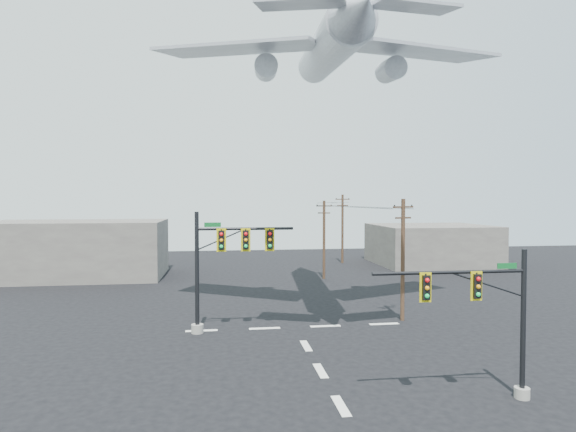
{
  "coord_description": "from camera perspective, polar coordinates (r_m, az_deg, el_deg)",
  "views": [
    {
      "loc": [
        -4.74,
        -18.58,
        8.32
      ],
      "look_at": [
        -1.45,
        5.0,
        7.49
      ],
      "focal_mm": 30.0,
      "sensor_mm": 36.0,
      "label": 1
    }
  ],
  "objects": [
    {
      "name": "ground",
      "position": [
        20.9,
        6.28,
        -21.48
      ],
      "size": [
        120.0,
        120.0,
        0.0
      ],
      "primitive_type": "plane",
      "color": "black",
      "rests_on": "ground"
    },
    {
      "name": "lane_markings",
      "position": [
        25.75,
        3.24,
        -16.83
      ],
      "size": [
        14.0,
        21.2,
        0.01
      ],
      "color": "silver",
      "rests_on": "ground"
    },
    {
      "name": "signal_mast_near",
      "position": [
        21.85,
        22.96,
        -11.18
      ],
      "size": [
        6.84,
        0.69,
        6.26
      ],
      "color": "gray",
      "rests_on": "ground"
    },
    {
      "name": "signal_mast_far",
      "position": [
        30.32,
        -7.92,
        -5.77
      ],
      "size": [
        6.39,
        0.83,
        7.55
      ],
      "color": "gray",
      "rests_on": "ground"
    },
    {
      "name": "utility_pole_a",
      "position": [
        33.9,
        13.45,
        -4.75
      ],
      "size": [
        1.62,
        0.63,
        8.35
      ],
      "rotation": [
        0.0,
        0.0,
        0.32
      ],
      "color": "#452D1D",
      "rests_on": "ground"
    },
    {
      "name": "utility_pole_b",
      "position": [
        50.31,
        4.29,
        -2.61
      ],
      "size": [
        1.61,
        0.6,
        8.18
      ],
      "rotation": [
        0.0,
        0.0,
        -0.31
      ],
      "color": "#452D1D",
      "rests_on": "ground"
    },
    {
      "name": "utility_pole_c",
      "position": [
        62.98,
        6.47,
        -1.33
      ],
      "size": [
        1.81,
        0.48,
        8.93
      ],
      "rotation": [
        0.0,
        0.0,
        -0.2
      ],
      "color": "#452D1D",
      "rests_on": "ground"
    },
    {
      "name": "power_lines",
      "position": [
        47.97,
        6.77,
        1.33
      ],
      "size": [
        6.6,
        29.56,
        0.29
      ],
      "color": "black"
    },
    {
      "name": "airliner",
      "position": [
        36.28,
        4.81,
        19.01
      ],
      "size": [
        24.82,
        26.18,
        6.86
      ],
      "rotation": [
        0.0,
        -0.13,
        1.49
      ],
      "color": "silver"
    },
    {
      "name": "building_left",
      "position": [
        55.96,
        -23.77,
        -3.63
      ],
      "size": [
        18.0,
        10.0,
        6.0
      ],
      "primitive_type": "cube",
      "color": "slate",
      "rests_on": "ground"
    },
    {
      "name": "building_right",
      "position": [
        64.65,
        16.56,
        -3.25
      ],
      "size": [
        14.0,
        12.0,
        5.0
      ],
      "primitive_type": "cube",
      "color": "slate",
      "rests_on": "ground"
    }
  ]
}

